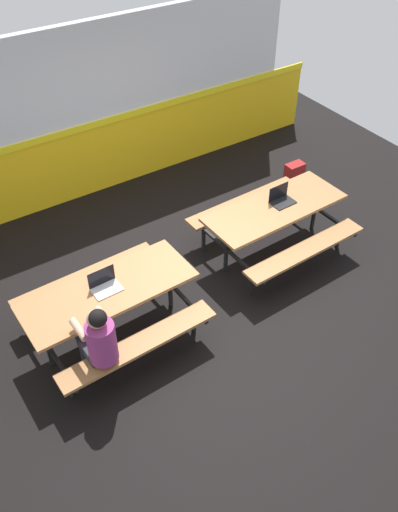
{
  "coord_description": "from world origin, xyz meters",
  "views": [
    {
      "loc": [
        -2.73,
        -4.2,
        4.95
      ],
      "look_at": [
        0.0,
        -0.05,
        0.55
      ],
      "focal_mm": 37.7,
      "sensor_mm": 36.0,
      "label": 1
    }
  ],
  "objects_px": {
    "picnic_table_left": "(110,300)",
    "laptop_silver": "(105,285)",
    "laptop_dark": "(281,199)",
    "student_nearer": "(99,340)",
    "backpack_dark": "(294,176)",
    "picnic_table_right": "(274,216)"
  },
  "relations": [
    {
      "from": "student_nearer",
      "to": "laptop_silver",
      "type": "relative_size",
      "value": 3.7
    },
    {
      "from": "picnic_table_right",
      "to": "backpack_dark",
      "type": "height_order",
      "value": "picnic_table_right"
    },
    {
      "from": "student_nearer",
      "to": "backpack_dark",
      "type": "xyz_separation_m",
      "value": [
        4.19,
        1.76,
        -0.49
      ]
    },
    {
      "from": "picnic_table_left",
      "to": "laptop_dark",
      "type": "relative_size",
      "value": 6.05
    },
    {
      "from": "laptop_dark",
      "to": "student_nearer",
      "type": "bearing_deg",
      "value": -165.35
    },
    {
      "from": "picnic_table_left",
      "to": "student_nearer",
      "type": "relative_size",
      "value": 1.64
    },
    {
      "from": "student_nearer",
      "to": "laptop_dark",
      "type": "distance_m",
      "value": 3.16
    },
    {
      "from": "picnic_table_right",
      "to": "backpack_dark",
      "type": "relative_size",
      "value": 4.49
    },
    {
      "from": "laptop_silver",
      "to": "laptop_dark",
      "type": "distance_m",
      "value": 2.69
    },
    {
      "from": "picnic_table_left",
      "to": "backpack_dark",
      "type": "distance_m",
      "value": 4.0
    },
    {
      "from": "picnic_table_left",
      "to": "laptop_dark",
      "type": "height_order",
      "value": "laptop_dark"
    },
    {
      "from": "student_nearer",
      "to": "backpack_dark",
      "type": "relative_size",
      "value": 2.74
    },
    {
      "from": "student_nearer",
      "to": "laptop_silver",
      "type": "bearing_deg",
      "value": 58.41
    },
    {
      "from": "picnic_table_left",
      "to": "laptop_dark",
      "type": "xyz_separation_m",
      "value": [
        2.67,
        0.23,
        0.21
      ]
    },
    {
      "from": "laptop_silver",
      "to": "backpack_dark",
      "type": "height_order",
      "value": "laptop_silver"
    },
    {
      "from": "picnic_table_left",
      "to": "laptop_silver",
      "type": "xyz_separation_m",
      "value": [
        -0.01,
        0.04,
        0.21
      ]
    },
    {
      "from": "laptop_silver",
      "to": "picnic_table_left",
      "type": "bearing_deg",
      "value": -71.43
    },
    {
      "from": "laptop_silver",
      "to": "picnic_table_right",
      "type": "bearing_deg",
      "value": 3.38
    },
    {
      "from": "picnic_table_left",
      "to": "laptop_silver",
      "type": "distance_m",
      "value": 0.21
    },
    {
      "from": "picnic_table_right",
      "to": "laptop_dark",
      "type": "bearing_deg",
      "value": 17.31
    },
    {
      "from": "backpack_dark",
      "to": "picnic_table_left",
      "type": "bearing_deg",
      "value": -162.57
    },
    {
      "from": "laptop_silver",
      "to": "backpack_dark",
      "type": "relative_size",
      "value": 0.74
    }
  ]
}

